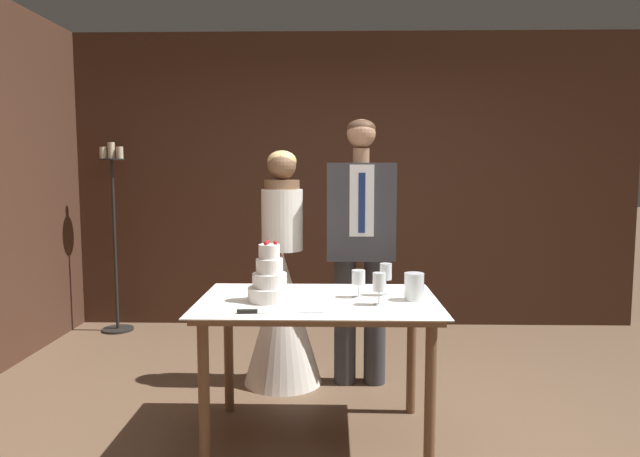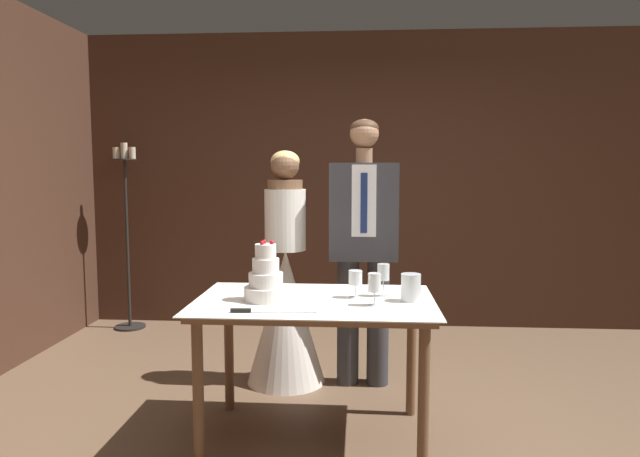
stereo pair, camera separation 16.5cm
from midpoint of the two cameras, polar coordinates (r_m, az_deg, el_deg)
name	(u,v)px [view 2 (the right image)]	position (r m, az deg, el deg)	size (l,w,h in m)	color
ground_plane	(356,445)	(3.28, 5.20, -20.77)	(40.00, 40.00, 0.00)	brown
wall_back	(359,181)	(5.41, 4.81, 4.74)	(5.36, 0.12, 2.73)	#472B1E
cake_table	(315,316)	(3.12, 1.00, -8.76)	(1.29, 0.85, 0.77)	brown
tiered_cake	(266,280)	(3.07, -3.90, -5.18)	(0.23, 0.23, 0.33)	white
cake_knife	(257,311)	(2.83, -4.68, -8.23)	(0.42, 0.05, 0.02)	silver
wine_glass_near	(383,274)	(3.18, 7.84, -4.53)	(0.07, 0.07, 0.18)	silver
wine_glass_middle	(355,278)	(3.13, 5.08, -5.01)	(0.07, 0.07, 0.15)	silver
wine_glass_far	(374,284)	(2.96, 7.07, -5.57)	(0.07, 0.07, 0.17)	silver
hurricane_candle	(411,288)	(3.10, 10.59, -5.89)	(0.11, 0.11, 0.15)	silver
bride	(286,299)	(3.96, -2.25, -7.09)	(0.54, 0.54, 1.60)	white
groom	(364,239)	(3.86, 5.60, -1.05)	(0.46, 0.25, 1.81)	#38383D
candle_stand	(127,237)	(5.51, -17.93, -0.81)	(0.28, 0.28, 1.72)	black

